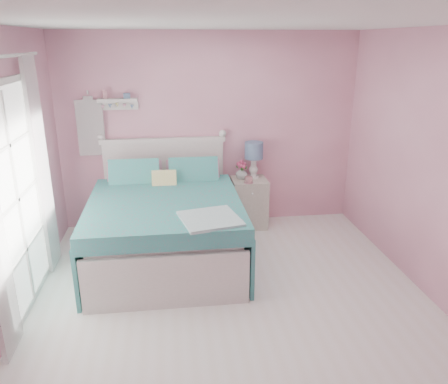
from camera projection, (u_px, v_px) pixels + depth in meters
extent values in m
plane|color=white|center=(233.00, 309.00, 4.23)|extent=(4.50, 4.50, 0.00)
plane|color=#C67D94|center=(210.00, 132.00, 5.91)|extent=(4.00, 0.00, 4.00)
plane|color=#C67D94|center=(321.00, 358.00, 1.70)|extent=(4.00, 0.00, 4.00)
plane|color=#C67D94|center=(448.00, 174.00, 4.04)|extent=(0.00, 4.50, 4.50)
plane|color=white|center=(236.00, 22.00, 3.38)|extent=(4.50, 4.50, 0.00)
cube|color=silver|center=(166.00, 241.00, 5.16)|extent=(1.57, 2.07, 0.45)
cube|color=silver|center=(165.00, 217.00, 5.06)|extent=(1.51, 2.01, 0.16)
cube|color=silver|center=(165.00, 184.00, 6.01)|extent=(1.60, 0.07, 1.18)
cube|color=silver|center=(163.00, 140.00, 5.81)|extent=(1.66, 0.09, 0.06)
cube|color=silver|center=(167.00, 282.00, 4.17)|extent=(1.60, 0.06, 0.56)
cube|color=teal|center=(165.00, 208.00, 4.86)|extent=(1.69, 1.81, 0.18)
cube|color=pink|center=(135.00, 177.00, 5.60)|extent=(0.68, 0.28, 0.43)
cube|color=pink|center=(193.00, 175.00, 5.69)|extent=(0.68, 0.28, 0.43)
cube|color=#CCBC59|center=(164.00, 183.00, 5.38)|extent=(0.30, 0.22, 0.31)
cube|color=beige|center=(249.00, 203.00, 6.06)|extent=(0.47, 0.44, 0.68)
cube|color=silver|center=(252.00, 193.00, 5.79)|extent=(0.41, 0.02, 0.16)
sphere|color=white|center=(252.00, 194.00, 5.77)|extent=(0.03, 0.03, 0.03)
cylinder|color=white|center=(253.00, 177.00, 6.02)|extent=(0.16, 0.16, 0.02)
cylinder|color=white|center=(254.00, 167.00, 5.97)|extent=(0.08, 0.08, 0.27)
cylinder|color=slate|center=(254.00, 150.00, 5.90)|extent=(0.25, 0.25, 0.23)
imported|color=silver|center=(241.00, 173.00, 5.94)|extent=(0.19, 0.19, 0.17)
imported|color=#CE8A90|center=(249.00, 180.00, 5.78)|extent=(0.12, 0.12, 0.09)
sphere|color=#CE4672|center=(242.00, 162.00, 5.89)|extent=(0.06, 0.06, 0.06)
sphere|color=#CE4672|center=(244.00, 164.00, 5.92)|extent=(0.06, 0.06, 0.06)
sphere|color=#CE4672|center=(239.00, 164.00, 5.90)|extent=(0.06, 0.06, 0.06)
sphere|color=#CE4672|center=(243.00, 167.00, 5.88)|extent=(0.06, 0.06, 0.06)
sphere|color=#CE4672|center=(240.00, 166.00, 5.88)|extent=(0.06, 0.06, 0.06)
cube|color=silver|center=(118.00, 100.00, 5.55)|extent=(0.50, 0.14, 0.04)
cube|color=silver|center=(118.00, 105.00, 5.63)|extent=(0.50, 0.03, 0.12)
cylinder|color=#D18C99|center=(105.00, 95.00, 5.51)|extent=(0.06, 0.06, 0.10)
cube|color=slate|center=(127.00, 96.00, 5.55)|extent=(0.08, 0.06, 0.07)
cube|color=white|center=(91.00, 128.00, 5.63)|extent=(0.34, 0.03, 0.72)
cube|color=silver|center=(33.00, 298.00, 4.36)|extent=(0.04, 1.32, 0.06)
cube|color=silver|center=(36.00, 182.00, 4.61)|extent=(0.04, 0.06, 2.10)
cube|color=white|center=(16.00, 200.00, 4.01)|extent=(0.02, 1.20, 2.04)
cube|color=white|center=(42.00, 167.00, 4.68)|extent=(0.04, 0.40, 2.32)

